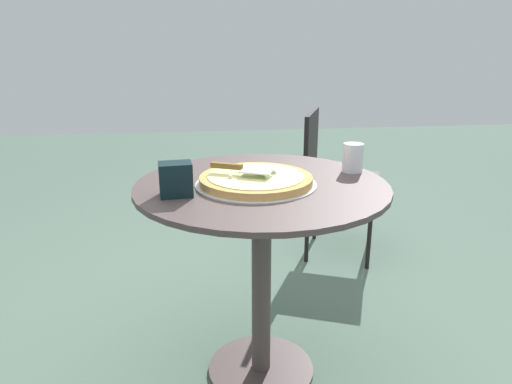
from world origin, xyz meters
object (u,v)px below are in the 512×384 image
object	(u,v)px
patio_chair_far	(331,171)
patio_table	(262,234)
pizza_on_tray	(256,180)
napkin_dispenser	(176,179)
pizza_server	(241,168)
drinking_cup	(353,158)

from	to	relation	value
patio_chair_far	patio_table	bearing A→B (deg)	-27.91
patio_table	pizza_on_tray	xyz separation A→B (m)	(0.01, -0.02, 0.20)
pizza_on_tray	napkin_dispenser	world-z (taller)	napkin_dispenser
pizza_on_tray	pizza_server	world-z (taller)	pizza_server
patio_table	drinking_cup	distance (m)	0.43
pizza_server	napkin_dispenser	size ratio (longest dim) A/B	2.02
drinking_cup	patio_chair_far	world-z (taller)	drinking_cup
pizza_on_tray	patio_chair_far	world-z (taller)	patio_chair_far
pizza_server	drinking_cup	distance (m)	0.43
pizza_on_tray	napkin_dispenser	distance (m)	0.27
pizza_on_tray	drinking_cup	distance (m)	0.39
patio_table	pizza_server	bearing A→B (deg)	-92.04
patio_table	pizza_server	world-z (taller)	pizza_server
pizza_on_tray	napkin_dispenser	size ratio (longest dim) A/B	3.87
napkin_dispenser	patio_chair_far	bearing A→B (deg)	48.08
patio_table	patio_chair_far	bearing A→B (deg)	152.09
pizza_server	patio_chair_far	xyz separation A→B (m)	(-1.01, 0.61, -0.31)
drinking_cup	napkin_dispenser	xyz separation A→B (m)	(0.20, -0.62, 0.00)
drinking_cup	napkin_dispenser	bearing A→B (deg)	-72.13
pizza_server	napkin_dispenser	xyz separation A→B (m)	(0.10, -0.21, -0.00)
napkin_dispenser	patio_chair_far	world-z (taller)	napkin_dispenser
patio_table	pizza_server	distance (m)	0.25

